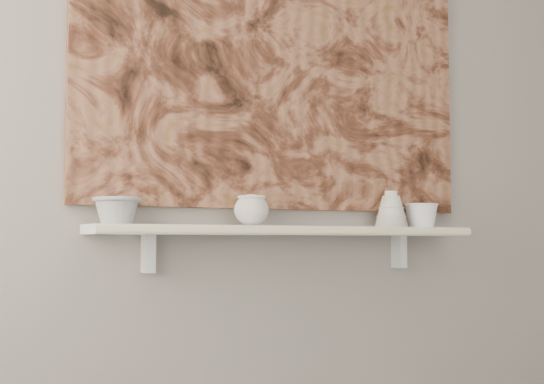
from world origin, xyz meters
TOP-DOWN VIEW (x-y plane):
  - wall_back at (0.00, 1.60)m, footprint 3.60×0.00m
  - shelf at (0.00, 1.51)m, footprint 1.40×0.18m
  - shelf_stripe at (0.00, 1.41)m, footprint 1.40×0.01m
  - bracket_left at (-0.49, 1.57)m, footprint 0.03×0.06m
  - bracket_right at (0.49, 1.57)m, footprint 0.03×0.06m
  - painting at (0.00, 1.59)m, footprint 1.50×0.02m
  - house_motif at (0.45, 1.57)m, footprint 0.09×0.00m
  - bowl_grey at (-0.61, 1.51)m, footprint 0.19×0.19m
  - cup_cream at (-0.16, 1.51)m, footprint 0.14×0.14m
  - bell_vessel at (0.41, 1.51)m, footprint 0.16×0.16m
  - bowl_white at (0.55, 1.51)m, footprint 0.13×0.13m

SIDE VIEW (x-z plane):
  - bracket_left at x=-0.49m, z-range 0.78..0.90m
  - bracket_right at x=0.49m, z-range 0.78..0.90m
  - shelf at x=0.00m, z-range 0.90..0.93m
  - shelf_stripe at x=0.00m, z-range 0.91..0.92m
  - bowl_grey at x=-0.61m, z-range 0.93..1.02m
  - bowl_white at x=0.55m, z-range 0.93..1.02m
  - cup_cream at x=-0.16m, z-range 0.93..1.03m
  - bell_vessel at x=0.41m, z-range 0.93..1.06m
  - house_motif at x=0.45m, z-range 1.19..1.27m
  - wall_back at x=0.00m, z-range -0.45..3.15m
  - painting at x=0.00m, z-range 0.99..2.09m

